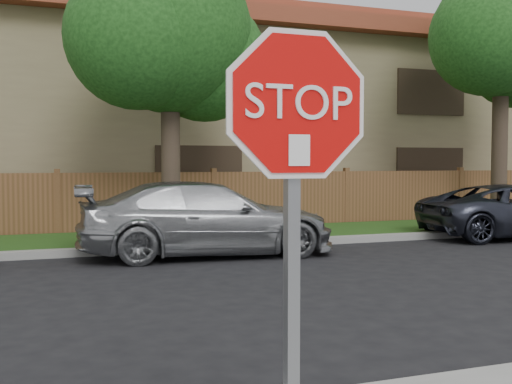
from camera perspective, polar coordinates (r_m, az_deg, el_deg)
name	(u,v)px	position (r m, az deg, el deg)	size (l,w,h in m)	color
far_curb	(61,253)	(12.44, -18.06, -5.56)	(70.00, 0.30, 0.15)	gray
grass_strip	(59,243)	(14.08, -18.21, -4.65)	(70.00, 3.00, 0.12)	#1E4714
fence	(58,205)	(15.60, -18.38, -1.20)	(70.00, 0.12, 1.60)	brown
apartment_building	(53,112)	(21.23, -18.76, 7.21)	(35.20, 9.20, 7.20)	#867753
tree_mid	(172,31)	(14.32, -8.03, 14.96)	(4.80, 3.90, 7.35)	#382B21
tree_right	(506,30)	(18.78, 22.70, 14.02)	(4.80, 3.90, 8.20)	#382B21
stop_sign	(296,171)	(2.91, 3.79, 2.00)	(1.01, 0.13, 2.55)	gray
sedan_right	(208,219)	(12.00, -4.64, -2.54)	(2.07, 5.10, 1.48)	#999CA0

